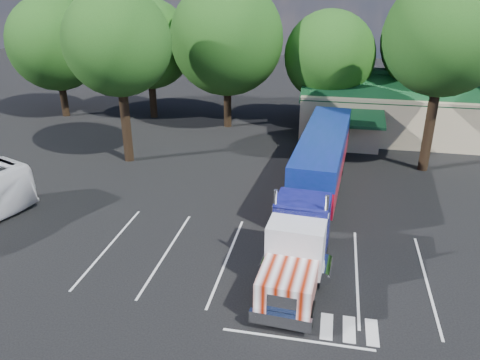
% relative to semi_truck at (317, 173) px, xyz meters
% --- Properties ---
extents(ground, '(120.00, 120.00, 0.00)m').
position_rel_semi_truck_xyz_m(ground, '(-4.06, -0.33, -2.43)').
color(ground, black).
rests_on(ground, ground).
extents(event_hall, '(24.20, 14.12, 5.55)m').
position_rel_semi_truck_xyz_m(event_hall, '(9.67, 17.48, -0.22)').
color(event_hall, tan).
rests_on(event_hall, ground).
extents(tree_row_a, '(9.00, 9.00, 11.68)m').
position_rel_semi_truck_xyz_m(tree_row_a, '(-26.06, 16.17, 4.73)').
color(tree_row_a, black).
rests_on(tree_row_a, ground).
extents(tree_row_b, '(8.40, 8.40, 11.35)m').
position_rel_semi_truck_xyz_m(tree_row_b, '(-17.06, 17.47, 4.70)').
color(tree_row_b, black).
rests_on(tree_row_b, ground).
extents(tree_row_c, '(10.00, 10.00, 13.05)m').
position_rel_semi_truck_xyz_m(tree_row_c, '(-9.06, 15.87, 5.61)').
color(tree_row_c, black).
rests_on(tree_row_c, ground).
extents(tree_row_d, '(8.00, 8.00, 10.60)m').
position_rel_semi_truck_xyz_m(tree_row_d, '(-0.06, 17.17, 4.15)').
color(tree_row_d, black).
rests_on(tree_row_d, ground).
extents(tree_row_e, '(9.60, 9.60, 12.90)m').
position_rel_semi_truck_xyz_m(tree_row_e, '(8.94, 17.67, 5.65)').
color(tree_row_e, black).
rests_on(tree_row_e, ground).
extents(tree_near_left, '(7.60, 7.60, 12.65)m').
position_rel_semi_truck_xyz_m(tree_near_left, '(-14.56, 5.67, 6.38)').
color(tree_near_left, black).
rests_on(tree_near_left, ground).
extents(tree_near_right, '(8.00, 8.00, 13.50)m').
position_rel_semi_truck_xyz_m(tree_near_right, '(7.44, 8.17, 7.03)').
color(tree_near_right, black).
rests_on(tree_near_right, ground).
extents(semi_truck, '(4.20, 20.66, 4.30)m').
position_rel_semi_truck_xyz_m(semi_truck, '(0.00, 0.00, 0.00)').
color(semi_truck, black).
rests_on(semi_truck, ground).
extents(woman, '(0.50, 0.64, 1.54)m').
position_rel_semi_truck_xyz_m(woman, '(0.44, -6.33, -1.66)').
color(woman, black).
rests_on(woman, ground).
extents(bicycle, '(0.66, 1.75, 0.91)m').
position_rel_semi_truck_xyz_m(bicycle, '(0.96, 7.67, -1.98)').
color(bicycle, black).
rests_on(bicycle, ground).
extents(silver_sedan, '(4.08, 2.39, 1.27)m').
position_rel_semi_truck_xyz_m(silver_sedan, '(0.94, 13.67, -1.80)').
color(silver_sedan, '#9FA2A7').
rests_on(silver_sedan, ground).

